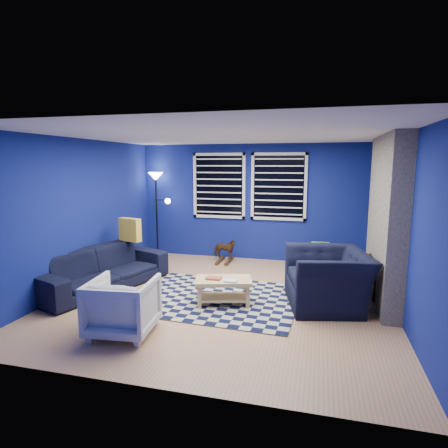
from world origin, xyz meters
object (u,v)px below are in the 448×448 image
object	(u,v)px
rocking_horse	(225,249)
floor_lamp	(157,188)
coffee_table	(223,286)
sofa	(102,269)
cabinet	(320,258)
tv	(377,201)
armchair_big	(328,279)
armchair_bent	(123,306)

from	to	relation	value
rocking_horse	floor_lamp	distance (m)	2.05
coffee_table	floor_lamp	xyz separation A→B (m)	(-2.19, 2.53, 1.26)
sofa	cabinet	size ratio (longest dim) A/B	3.62
sofa	rocking_horse	distance (m)	2.66
tv	armchair_big	size ratio (longest dim) A/B	0.79
floor_lamp	coffee_table	bearing A→B (deg)	-49.18
coffee_table	cabinet	size ratio (longest dim) A/B	1.44
floor_lamp	sofa	bearing A→B (deg)	-89.29
tv	floor_lamp	size ratio (longest dim) A/B	0.53
armchair_big	coffee_table	world-z (taller)	armchair_big
armchair_big	armchair_bent	bearing A→B (deg)	-69.48
floor_lamp	tv	bearing A→B (deg)	-3.08
tv	floor_lamp	xyz separation A→B (m)	(-4.57, 0.25, 0.15)
tv	rocking_horse	size ratio (longest dim) A/B	1.96
rocking_horse	cabinet	bearing A→B (deg)	-90.11
tv	sofa	xyz separation A→B (m)	(-4.55, -2.08, -1.06)
tv	sofa	size ratio (longest dim) A/B	0.43
tv	armchair_big	xyz separation A→B (m)	(-0.89, -1.93, -0.99)
tv	coffee_table	xyz separation A→B (m)	(-2.39, -2.29, -1.11)
armchair_big	floor_lamp	bearing A→B (deg)	-133.05
sofa	armchair_big	size ratio (longest dim) A/B	1.83
sofa	rocking_horse	size ratio (longest dim) A/B	4.54
armchair_big	tv	bearing A→B (deg)	142.85
tv	cabinet	distance (m)	1.53
tv	sofa	distance (m)	5.11
sofa	coffee_table	distance (m)	2.17
armchair_bent	tv	bearing A→B (deg)	-139.48
tv	armchair_bent	distance (m)	4.97
armchair_bent	sofa	bearing A→B (deg)	-56.21
armchair_big	rocking_horse	distance (m)	2.88
armchair_big	armchair_bent	distance (m)	2.93
tv	rocking_horse	xyz separation A→B (m)	(-2.97, 0.06, -1.11)
tv	cabinet	xyz separation A→B (m)	(-1.00, -0.08, -1.16)
tv	coffee_table	world-z (taller)	tv
cabinet	floor_lamp	distance (m)	3.82
tv	rocking_horse	world-z (taller)	tv
rocking_horse	tv	bearing A→B (deg)	-87.11
rocking_horse	armchair_big	bearing A→B (deg)	-129.73
sofa	tv	bearing A→B (deg)	-46.78
sofa	coffee_table	xyz separation A→B (m)	(2.16, -0.21, -0.05)
rocking_horse	floor_lamp	bearing A→B (deg)	87.34
armchair_bent	rocking_horse	size ratio (longest dim) A/B	1.53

